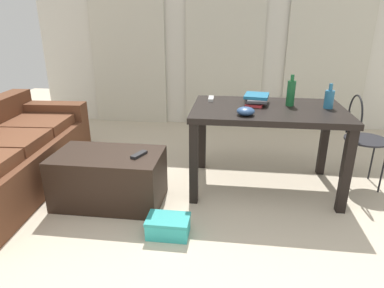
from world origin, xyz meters
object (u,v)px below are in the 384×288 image
Objects in this scene: bottle_far at (291,93)px; tv_remote_primary at (139,155)px; wire_chair at (361,131)px; tv_remote_on_table at (211,99)px; craft_table at (267,119)px; bowl at (246,111)px; book_stack at (256,99)px; bottle_near at (329,99)px; coffee_table at (109,178)px; couch at (2,158)px; shoebox at (168,226)px.

tv_remote_primary is (-1.23, -0.55, -0.42)m from bottle_far.
bottle_far reaches higher than wire_chair.
craft_table is at bearing -26.04° from tv_remote_on_table.
bowl is 0.40m from book_stack.
bottle_far reaches higher than bottle_near.
tv_remote_on_table is (-0.41, 0.10, -0.03)m from book_stack.
book_stack is (-0.61, 0.08, -0.04)m from bottle_near.
bowl reaches higher than coffee_table.
craft_table is 0.36m from bowl.
couch is 1.98m from tv_remote_on_table.
craft_table is at bearing -50.52° from book_stack.
bottle_far is 0.88× the size of shoebox.
wire_chair is at bearing 8.80° from couch.
couch is 1.32m from tv_remote_primary.
bottle_near is 1.31× the size of tv_remote_primary.
craft_table is 0.22m from book_stack.
bottle_near reaches higher than wire_chair.
craft_table reaches higher than shoebox.
book_stack reaches higher than couch.
tv_remote_on_table is at bearing 177.10° from wire_chair.
tv_remote_on_table is 0.54× the size of shoebox.
shoebox is (0.58, -0.41, -0.15)m from coffee_table.
coffee_table is 5.51× the size of tv_remote_primary.
couch reaches higher than tv_remote_primary.
couch is at bearing -162.90° from tv_remote_primary.
wire_chair is 5.14× the size of tv_remote_on_table.
bowl is (-1.05, -0.42, 0.26)m from wire_chair.
craft_table is 0.87m from wire_chair.
book_stack is at bearing 75.68° from bowl.
coffee_table is at bearing -142.08° from tv_remote_on_table.
wire_chair is at bearing 21.93° from bowl.
craft_table is at bearing -169.37° from wire_chair.
coffee_table is at bearing -5.72° from couch.
coffee_table is at bearing -159.66° from tv_remote_primary.
book_stack is at bearing 175.48° from bottle_far.
shoebox is (-0.73, -0.85, -0.58)m from craft_table.
tv_remote_primary is (-0.53, -0.67, -0.32)m from tv_remote_on_table.
bottle_near reaches higher than tv_remote_primary.
shoebox is at bearing -30.48° from tv_remote_primary.
book_stack is at bearing 25.02° from coffee_table.
tv_remote_primary is at bearing -162.16° from wire_chair.
wire_chair is (3.19, 0.49, 0.23)m from couch.
bowl reaches higher than tv_remote_on_table.
tv_remote_on_table is at bearing 169.73° from bottle_far.
coffee_table is at bearing -170.92° from bowl.
coffee_table is 6.20× the size of bowl.
tv_remote_on_table is 1.04× the size of tv_remote_primary.
tv_remote_primary is at bearing 127.55° from shoebox.
tv_remote_on_table is (-1.36, 0.07, 0.24)m from wire_chair.
bowl is at bearing -156.21° from bottle_near.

